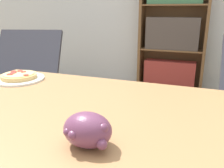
{
  "coord_description": "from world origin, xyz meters",
  "views": [
    {
      "loc": [
        0.51,
        -0.76,
        1.09
      ],
      "look_at": [
        0.19,
        0.11,
        0.8
      ],
      "focal_mm": 38.0,
      "sensor_mm": 36.0,
      "label": 1
    }
  ],
  "objects": [
    {
      "name": "bookshelf",
      "position": [
        0.17,
        2.47,
        0.82
      ],
      "size": [
        0.86,
        0.26,
        1.74
      ],
      "color": "brown",
      "rests_on": "ground_plane"
    },
    {
      "name": "dining_table",
      "position": [
        0.14,
        -0.07,
        0.65
      ],
      "size": [
        1.34,
        0.89,
        0.74
      ],
      "color": "#A37549",
      "rests_on": "ground_plane"
    },
    {
      "name": "grape_bunch",
      "position": [
        0.26,
        -0.26,
        0.79
      ],
      "size": [
        0.13,
        0.11,
        0.09
      ],
      "color": "#6B3856",
      "rests_on": "dining_table"
    },
    {
      "name": "lounge_chair_near",
      "position": [
        -1.19,
        1.17,
        0.29
      ],
      "size": [
        0.86,
        0.93,
        0.88
      ],
      "rotation": [
        0.0,
        0.0,
        0.29
      ],
      "color": "black",
      "rests_on": "ground_plane"
    },
    {
      "name": "pizza_on_plate",
      "position": [
        -0.35,
        0.19,
        0.76
      ],
      "size": [
        0.25,
        0.25,
        0.04
      ],
      "color": "white",
      "rests_on": "dining_table"
    }
  ]
}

